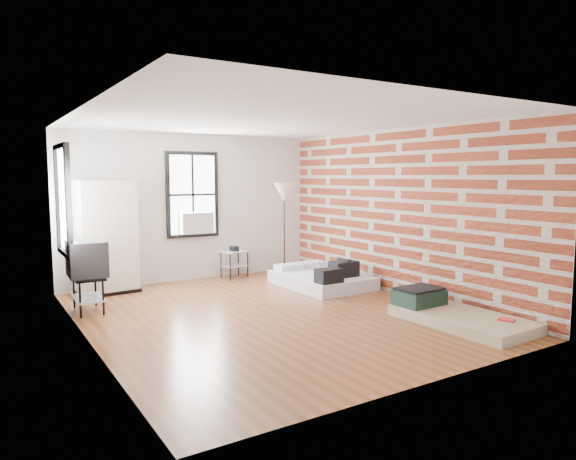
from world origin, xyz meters
TOP-DOWN VIEW (x-y plane):
  - ground at (0.00, 0.00)m, footprint 6.00×6.00m
  - room_shell at (0.23, 0.36)m, footprint 5.02×6.02m
  - mattress_main at (1.75, 1.13)m, footprint 1.31×1.76m
  - mattress_bare at (1.92, -1.68)m, footprint 1.03×1.87m
  - wardrobe at (-1.69, 2.65)m, footprint 1.03×0.66m
  - side_table at (0.75, 2.72)m, footprint 0.52×0.45m
  - floor_lamp at (1.43, 1.93)m, footprint 0.40×0.40m
  - tv_stand at (-2.21, 1.55)m, footprint 0.55×0.76m

SIDE VIEW (x-z plane):
  - ground at x=0.00m, z-range 0.00..0.00m
  - mattress_bare at x=1.92m, z-range -0.08..0.32m
  - mattress_main at x=1.75m, z-range -0.13..0.43m
  - side_table at x=0.75m, z-range 0.11..0.73m
  - tv_stand at x=-2.21m, z-range 0.23..1.29m
  - wardrobe at x=-1.69m, z-range 0.00..1.93m
  - floor_lamp at x=1.43m, z-range 0.68..2.56m
  - room_shell at x=0.23m, z-range 0.33..3.14m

